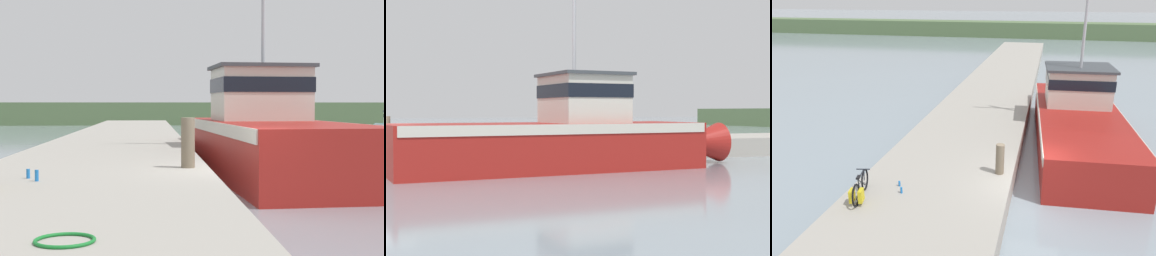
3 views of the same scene
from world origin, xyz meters
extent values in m
plane|color=#84939E|center=(0.00, 0.00, 0.00)|extent=(320.00, 320.00, 0.00)
cube|color=#A39E93|center=(-3.26, 0.00, 0.45)|extent=(5.24, 80.00, 0.90)
cube|color=maroon|center=(1.92, 5.95, 0.89)|extent=(4.54, 11.95, 1.77)
cone|color=maroon|center=(1.47, 12.86, 0.89)|extent=(1.82, 2.22, 1.68)
cube|color=beige|center=(1.92, 5.95, 1.59)|extent=(4.60, 11.72, 0.35)
cube|color=beige|center=(1.83, 7.42, 2.66)|extent=(3.19, 2.80, 1.78)
cube|color=black|center=(1.83, 7.42, 2.98)|extent=(3.25, 2.86, 0.50)
cube|color=#3D4247|center=(1.83, 7.42, 3.62)|extent=(3.45, 3.03, 0.12)
cone|color=teal|center=(17.69, 36.50, 0.37)|extent=(0.84, 1.22, 0.71)
cylinder|color=#756651|center=(-1.13, 0.35, 1.46)|extent=(0.31, 0.31, 1.12)
torus|color=#197A2D|center=(-2.84, -6.70, 0.92)|extent=(0.64, 0.64, 0.04)
cylinder|color=blue|center=(-4.06, -1.80, 1.01)|extent=(0.07, 0.07, 0.21)
cylinder|color=blue|center=(-4.31, -1.37, 0.99)|extent=(0.07, 0.07, 0.18)
camera|label=1|loc=(-1.95, -12.77, 2.32)|focal=55.00mm
camera|label=2|loc=(22.81, -1.07, 2.24)|focal=55.00mm
camera|label=3|loc=(0.35, -11.89, 7.04)|focal=35.00mm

